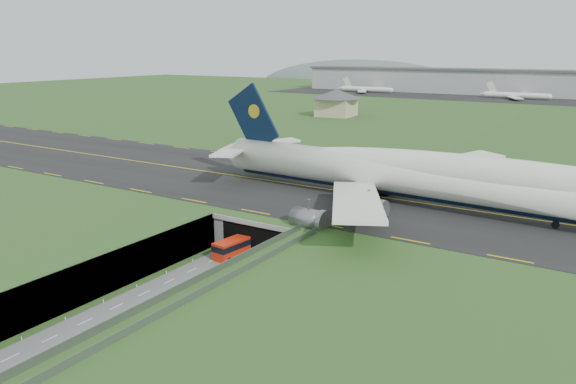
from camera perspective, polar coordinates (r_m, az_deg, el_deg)
The scene contains 10 objects.
ground at distance 89.14m, azimuth -6.74°, elevation -7.87°, with size 900.00×900.00×0.00m, color #2F5421.
airfield_deck at distance 88.06m, azimuth -6.80°, elevation -6.06°, with size 800.00×800.00×6.00m, color gray.
trench_road at distance 83.90m, azimuth -10.00°, elevation -9.38°, with size 12.00×75.00×0.20m, color slate.
taxiway at distance 113.45m, azimuth 3.67°, elevation 0.31°, with size 800.00×44.00×0.18m, color black.
tunnel_portal at distance 100.71m, azimuth -0.82°, elevation -3.11°, with size 17.00×22.30×6.00m.
guideway at distance 67.17m, azimuth -9.83°, elevation -10.72°, with size 3.00×53.00×7.05m.
jumbo_jet at distance 101.67m, azimuth 14.09°, elevation 1.52°, with size 102.12×64.25×21.28m.
shuttle_tram at distance 93.54m, azimuth -5.57°, elevation -5.65°, with size 3.56×7.68×3.04m.
service_building at distance 238.20m, azimuth 4.94°, elevation 9.26°, with size 22.42×22.42×11.28m.
cargo_terminal at distance 367.48m, azimuth 24.38°, elevation 10.03°, with size 320.00×67.00×15.60m.
Camera 1 is at (52.52, -63.74, 33.53)m, focal length 35.00 mm.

